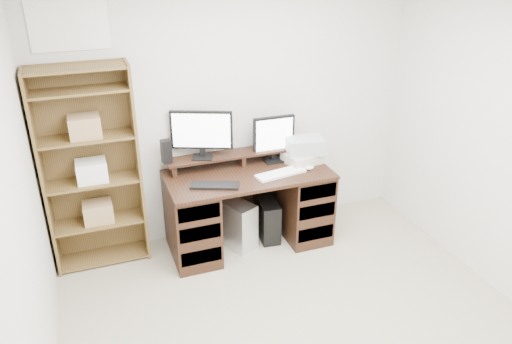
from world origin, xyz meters
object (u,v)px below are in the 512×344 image
monitor_small (274,137)px  bookshelf (91,168)px  printer (304,157)px  desk (248,207)px  monitor_wide (202,132)px  tower_silver (234,223)px  tower_black (267,218)px

monitor_small → bookshelf: (-1.66, 0.04, -0.07)m
printer → bookshelf: bookshelf is taller
bookshelf → printer: bearing=-4.8°
desk → monitor_wide: size_ratio=2.83×
tower_silver → printer: bearing=-22.9°
monitor_small → printer: size_ratio=1.21×
monitor_small → printer: (0.26, -0.12, -0.19)m
printer → bookshelf: 1.93m
desk → monitor_wide: bearing=149.8°
monitor_wide → tower_black: size_ratio=1.27×
printer → tower_black: size_ratio=0.88×
desk → tower_black: (0.21, 0.04, -0.19)m
tower_silver → tower_black: size_ratio=1.10×
bookshelf → monitor_wide: bearing=-0.1°
monitor_wide → monitor_small: size_ratio=1.20×
monitor_small → bookshelf: size_ratio=0.25×
tower_black → monitor_small: bearing=56.6°
printer → tower_silver: bearing=171.3°
desk → tower_black: size_ratio=3.60×
tower_silver → bookshelf: size_ratio=0.26×
monitor_wide → tower_black: bearing=5.3°
monitor_wide → tower_silver: size_ratio=1.15×
tower_black → bookshelf: bookshelf is taller
monitor_wide → printer: bearing=12.3°
monitor_small → bookshelf: bookshelf is taller
desk → tower_silver: bearing=168.1°
tower_silver → tower_black: (0.35, 0.01, -0.03)m
desk → tower_black: 0.29m
tower_black → printer: bearing=7.5°
desk → printer: (0.58, 0.05, 0.41)m
desk → printer: printer is taller
bookshelf → monitor_small: bearing=-1.4°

